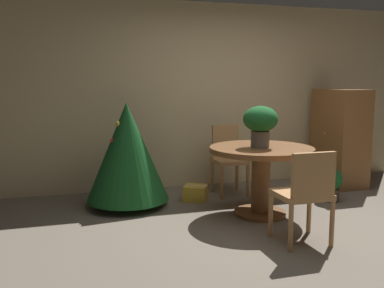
{
  "coord_description": "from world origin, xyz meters",
  "views": [
    {
      "loc": [
        -2.15,
        -3.72,
        1.51
      ],
      "look_at": [
        -0.91,
        0.39,
        0.88
      ],
      "focal_mm": 40.28,
      "sensor_mm": 36.0,
      "label": 1
    }
  ],
  "objects_px": {
    "round_dining_table": "(261,165)",
    "flower_vase": "(260,122)",
    "gift_box_gold": "(195,193)",
    "potted_plant": "(330,183)",
    "holiday_tree": "(127,152)",
    "wooden_chair_far": "(228,156)",
    "wooden_chair_near": "(306,191)",
    "wooden_cabinet": "(340,138)"
  },
  "relations": [
    {
      "from": "round_dining_table",
      "to": "flower_vase",
      "type": "relative_size",
      "value": 2.53
    },
    {
      "from": "gift_box_gold",
      "to": "potted_plant",
      "type": "distance_m",
      "value": 1.71
    },
    {
      "from": "flower_vase",
      "to": "holiday_tree",
      "type": "bearing_deg",
      "value": 149.93
    },
    {
      "from": "round_dining_table",
      "to": "wooden_chair_far",
      "type": "xyz_separation_m",
      "value": [
        0.0,
        1.02,
        -0.06
      ]
    },
    {
      "from": "holiday_tree",
      "to": "flower_vase",
      "type": "bearing_deg",
      "value": -30.07
    },
    {
      "from": "flower_vase",
      "to": "round_dining_table",
      "type": "bearing_deg",
      "value": 24.08
    },
    {
      "from": "round_dining_table",
      "to": "gift_box_gold",
      "type": "distance_m",
      "value": 1.06
    },
    {
      "from": "round_dining_table",
      "to": "potted_plant",
      "type": "relative_size",
      "value": 2.71
    },
    {
      "from": "wooden_chair_far",
      "to": "potted_plant",
      "type": "relative_size",
      "value": 2.15
    },
    {
      "from": "potted_plant",
      "to": "gift_box_gold",
      "type": "bearing_deg",
      "value": 162.56
    },
    {
      "from": "wooden_chair_near",
      "to": "potted_plant",
      "type": "relative_size",
      "value": 2.07
    },
    {
      "from": "potted_plant",
      "to": "wooden_cabinet",
      "type": "bearing_deg",
      "value": 49.01
    },
    {
      "from": "holiday_tree",
      "to": "potted_plant",
      "type": "relative_size",
      "value": 2.94
    },
    {
      "from": "wooden_chair_near",
      "to": "gift_box_gold",
      "type": "height_order",
      "value": "wooden_chair_near"
    },
    {
      "from": "round_dining_table",
      "to": "wooden_chair_near",
      "type": "height_order",
      "value": "wooden_chair_near"
    },
    {
      "from": "gift_box_gold",
      "to": "wooden_cabinet",
      "type": "bearing_deg",
      "value": 5.44
    },
    {
      "from": "flower_vase",
      "to": "wooden_chair_far",
      "type": "bearing_deg",
      "value": 88.52
    },
    {
      "from": "holiday_tree",
      "to": "potted_plant",
      "type": "height_order",
      "value": "holiday_tree"
    },
    {
      "from": "wooden_cabinet",
      "to": "flower_vase",
      "type": "bearing_deg",
      "value": -150.15
    },
    {
      "from": "round_dining_table",
      "to": "holiday_tree",
      "type": "bearing_deg",
      "value": 150.79
    },
    {
      "from": "flower_vase",
      "to": "gift_box_gold",
      "type": "xyz_separation_m",
      "value": [
        -0.5,
        0.79,
        -0.97
      ]
    },
    {
      "from": "wooden_chair_far",
      "to": "flower_vase",
      "type": "bearing_deg",
      "value": -91.48
    },
    {
      "from": "holiday_tree",
      "to": "potted_plant",
      "type": "bearing_deg",
      "value": -11.54
    },
    {
      "from": "wooden_chair_far",
      "to": "wooden_chair_near",
      "type": "xyz_separation_m",
      "value": [
        -0.0,
        -1.95,
        -0.0
      ]
    },
    {
      "from": "round_dining_table",
      "to": "gift_box_gold",
      "type": "relative_size",
      "value": 3.1
    },
    {
      "from": "potted_plant",
      "to": "wooden_chair_near",
      "type": "bearing_deg",
      "value": -132.26
    },
    {
      "from": "wooden_chair_near",
      "to": "gift_box_gold",
      "type": "bearing_deg",
      "value": 107.14
    },
    {
      "from": "holiday_tree",
      "to": "wooden_cabinet",
      "type": "distance_m",
      "value": 3.12
    },
    {
      "from": "potted_plant",
      "to": "flower_vase",
      "type": "bearing_deg",
      "value": -165.96
    },
    {
      "from": "flower_vase",
      "to": "potted_plant",
      "type": "distance_m",
      "value": 1.42
    },
    {
      "from": "flower_vase",
      "to": "holiday_tree",
      "type": "xyz_separation_m",
      "value": [
        -1.36,
        0.79,
        -0.39
      ]
    },
    {
      "from": "flower_vase",
      "to": "wooden_chair_near",
      "type": "height_order",
      "value": "flower_vase"
    },
    {
      "from": "wooden_chair_near",
      "to": "holiday_tree",
      "type": "bearing_deg",
      "value": 129.01
    },
    {
      "from": "wooden_chair_far",
      "to": "wooden_chair_near",
      "type": "distance_m",
      "value": 1.95
    },
    {
      "from": "wooden_chair_near",
      "to": "round_dining_table",
      "type": "bearing_deg",
      "value": 90.0
    },
    {
      "from": "potted_plant",
      "to": "round_dining_table",
      "type": "bearing_deg",
      "value": -166.22
    },
    {
      "from": "wooden_cabinet",
      "to": "round_dining_table",
      "type": "bearing_deg",
      "value": -150.07
    },
    {
      "from": "flower_vase",
      "to": "wooden_cabinet",
      "type": "relative_size",
      "value": 0.33
    },
    {
      "from": "round_dining_table",
      "to": "potted_plant",
      "type": "distance_m",
      "value": 1.18
    },
    {
      "from": "wooden_chair_far",
      "to": "wooden_cabinet",
      "type": "height_order",
      "value": "wooden_cabinet"
    },
    {
      "from": "wooden_chair_near",
      "to": "potted_plant",
      "type": "xyz_separation_m",
      "value": [
        1.1,
        1.21,
        -0.28
      ]
    },
    {
      "from": "gift_box_gold",
      "to": "wooden_cabinet",
      "type": "xyz_separation_m",
      "value": [
        2.26,
        0.21,
        0.6
      ]
    }
  ]
}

